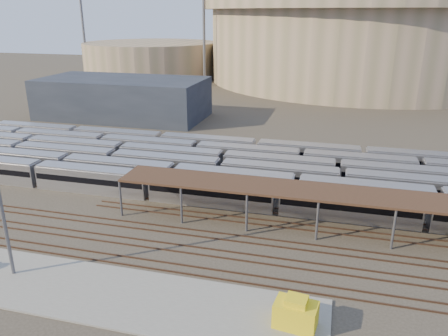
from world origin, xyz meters
The scene contains 12 objects.
ground centered at (0.00, 0.00, 0.00)m, with size 420.00×420.00×0.00m, color #383026.
apron centered at (-5.00, -15.00, 0.10)m, with size 50.00×9.00×0.20m, color gray.
subway_trains centered at (-1.49, 18.50, 1.80)m, with size 123.87×23.90×3.60m.
inspection_shed centered at (22.00, 4.00, 4.98)m, with size 60.30×6.00×5.30m.
empty_tracks centered at (0.00, -5.00, 0.09)m, with size 170.00×9.62×0.18m.
stadium centered at (25.00, 140.00, 16.47)m, with size 124.00×124.00×32.50m.
secondary_arena centered at (-60.00, 130.00, 7.00)m, with size 56.00×56.00×14.00m, color gray.
service_building centered at (-35.00, 55.00, 5.00)m, with size 42.00×20.00×10.00m, color #1E232D.
floodlight_0 centered at (-30.00, 110.00, 20.65)m, with size 4.00×1.00×38.40m.
floodlight_1 centered at (-85.00, 120.00, 20.65)m, with size 4.00×1.00×38.40m.
floodlight_3 centered at (-10.00, 160.00, 20.65)m, with size 4.00×1.00×38.40m.
yellow_equipment centered at (16.95, -15.03, 1.34)m, with size 3.64×2.28×2.28m, color yellow.
Camera 1 is at (18.95, -46.66, 25.87)m, focal length 35.00 mm.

